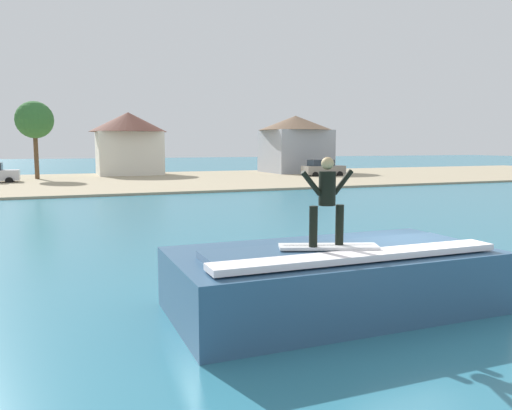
{
  "coord_description": "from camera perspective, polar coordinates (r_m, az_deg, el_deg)",
  "views": [
    {
      "loc": [
        -6.98,
        -8.93,
        3.35
      ],
      "look_at": [
        -1.83,
        4.04,
        1.7
      ],
      "focal_mm": 35.35,
      "sensor_mm": 36.0,
      "label": 1
    }
  ],
  "objects": [
    {
      "name": "shoreline_bank",
      "position": [
        48.1,
        -13.28,
        2.68
      ],
      "size": [
        120.0,
        26.22,
        0.17
      ],
      "color": "tan",
      "rests_on": "ground_plane"
    },
    {
      "name": "house_small_cottage",
      "position": [
        57.11,
        -14.2,
        7.16
      ],
      "size": [
        8.34,
        8.34,
        6.94
      ],
      "color": "silver",
      "rests_on": "ground_plane"
    },
    {
      "name": "surfboard",
      "position": [
        9.78,
        8.19,
        -4.68
      ],
      "size": [
        1.94,
        1.1,
        0.06
      ],
      "color": "white",
      "rests_on": "wave_crest"
    },
    {
      "name": "house_gabled_white",
      "position": [
        60.49,
        4.47,
        7.12
      ],
      "size": [
        8.82,
        8.82,
        6.84
      ],
      "color": "#9EA3AD",
      "rests_on": "ground_plane"
    },
    {
      "name": "ground_plane",
      "position": [
        11.82,
        15.9,
        -9.99
      ],
      "size": [
        260.0,
        260.0,
        0.0
      ],
      "primitive_type": "plane",
      "color": "teal"
    },
    {
      "name": "surfer",
      "position": [
        9.58,
        8.04,
        0.94
      ],
      "size": [
        1.11,
        0.32,
        1.68
      ],
      "color": "black",
      "rests_on": "surfboard"
    },
    {
      "name": "wave_crest",
      "position": [
        10.51,
        8.61,
        -8.19
      ],
      "size": [
        6.48,
        3.26,
        1.39
      ],
      "color": "#325677",
      "rests_on": "ground_plane"
    },
    {
      "name": "tree_tall_bare",
      "position": [
        52.6,
        -23.78,
        8.75
      ],
      "size": [
        3.5,
        3.5,
        7.52
      ],
      "color": "brown",
      "rests_on": "ground_plane"
    },
    {
      "name": "car_far_shore",
      "position": [
        53.84,
        7.56,
        4.14
      ],
      "size": [
        4.49,
        2.09,
        1.86
      ],
      "color": "gray",
      "rests_on": "ground_plane"
    }
  ]
}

